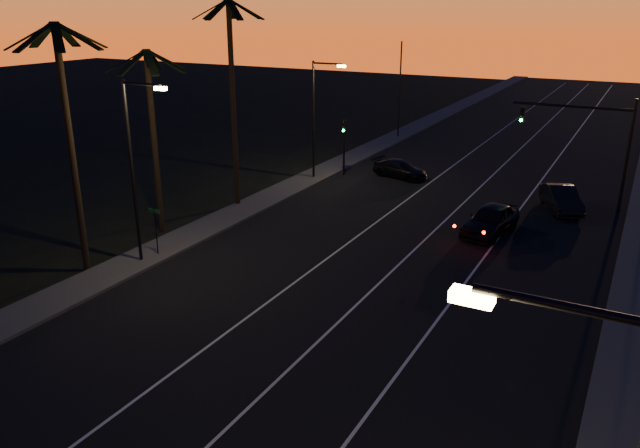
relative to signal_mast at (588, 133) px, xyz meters
The scene contains 17 objects.
road 13.18m from the signal_mast, 125.53° to the right, with size 20.00×170.00×0.01m, color black.
sidewalk_left 21.40m from the signal_mast, 151.41° to the right, with size 2.40×170.00×0.16m, color #3C3C3A.
lane_stripe_left 15.01m from the signal_mast, 135.41° to the right, with size 0.12×160.00×0.01m, color silver.
lane_stripe_mid 12.91m from the signal_mast, 123.59° to the right, with size 0.12×160.00×0.01m, color silver.
lane_stripe_right 11.51m from the signal_mast, 107.42° to the right, with size 0.12×160.00×0.01m, color silver.
palm_near 29.64m from the signal_mast, 131.90° to the right, with size 4.25×4.16×11.53m.
palm_mid 25.91m from the signal_mast, 141.82° to the right, with size 4.25×4.16×10.03m.
palm_far 21.95m from the signal_mast, 152.67° to the right, with size 4.25×4.16×12.53m.
streetlight_left_near 26.80m from the signal_mast, 131.74° to the right, with size 2.55×0.26×9.00m.
streetlight_left_far 17.94m from the signal_mast, behind, with size 2.55×0.26×8.50m.
street_sign 26.31m from the signal_mast, 133.36° to the right, with size 0.70×0.06×2.60m.
signal_mast is the anchor object (origin of this frame).
signal_post 16.74m from the signal_mast, behind, with size 0.28×0.37×4.20m.
far_pole_left 23.54m from the signal_mast, 140.39° to the left, with size 0.14×0.14×9.00m, color black.
lead_car 9.39m from the signal_mast, 116.28° to the right, with size 2.71×5.61×1.65m.
right_car 4.32m from the signal_mast, 123.57° to the right, with size 3.33×4.86×1.52m.
cross_car 13.38m from the signal_mast, behind, with size 4.59×2.73×1.25m.
Camera 1 is at (10.45, -1.18, 12.21)m, focal length 35.00 mm.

